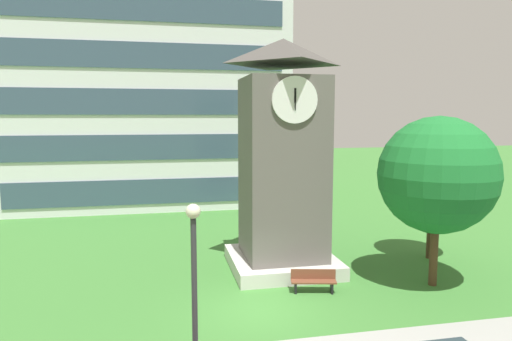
% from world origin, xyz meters
% --- Properties ---
extents(ground_plane, '(160.00, 160.00, 0.00)m').
position_xyz_m(ground_plane, '(0.00, 0.00, 0.00)').
color(ground_plane, '#3D7A33').
extents(office_building, '(21.30, 14.68, 22.40)m').
position_xyz_m(office_building, '(-4.22, 25.09, 11.20)').
color(office_building, silver).
rests_on(office_building, ground).
extents(clock_tower, '(4.70, 4.70, 10.36)m').
position_xyz_m(clock_tower, '(2.04, 4.31, 4.63)').
color(clock_tower, '#605B56').
rests_on(clock_tower, ground).
extents(park_bench, '(1.86, 0.87, 0.88)m').
position_xyz_m(park_bench, '(2.52, 1.26, 0.46)').
color(park_bench, brown).
rests_on(park_bench, ground).
extents(street_lamp, '(0.36, 0.36, 4.92)m').
position_xyz_m(street_lamp, '(-2.60, -4.74, 3.12)').
color(street_lamp, '#333338').
rests_on(street_lamp, ground).
extents(tree_streetside, '(3.44, 3.44, 6.00)m').
position_xyz_m(tree_streetside, '(9.57, 4.26, 4.26)').
color(tree_streetside, '#513823').
rests_on(tree_streetside, ground).
extents(tree_by_building, '(4.77, 4.77, 7.01)m').
position_xyz_m(tree_by_building, '(7.62, 0.96, 4.62)').
color(tree_by_building, '#513823').
rests_on(tree_by_building, ground).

